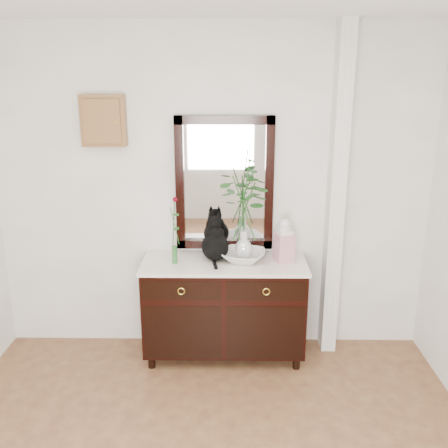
{
  "coord_description": "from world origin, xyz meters",
  "views": [
    {
      "loc": [
        0.15,
        -2.03,
        2.3
      ],
      "look_at": [
        0.1,
        1.63,
        1.2
      ],
      "focal_mm": 40.0,
      "sensor_mm": 36.0,
      "label": 1
    }
  ],
  "objects_px": {
    "lotus_bowl": "(243,256)",
    "sideboard": "(224,304)",
    "cat": "(215,238)",
    "ginger_jar": "(284,240)"
  },
  "relations": [
    {
      "from": "sideboard",
      "to": "lotus_bowl",
      "type": "bearing_deg",
      "value": 9.25
    },
    {
      "from": "cat",
      "to": "sideboard",
      "type": "bearing_deg",
      "value": -50.19
    },
    {
      "from": "sideboard",
      "to": "ginger_jar",
      "type": "height_order",
      "value": "ginger_jar"
    },
    {
      "from": "lotus_bowl",
      "to": "sideboard",
      "type": "bearing_deg",
      "value": -170.75
    },
    {
      "from": "sideboard",
      "to": "cat",
      "type": "distance_m",
      "value": 0.56
    },
    {
      "from": "cat",
      "to": "ginger_jar",
      "type": "distance_m",
      "value": 0.56
    },
    {
      "from": "cat",
      "to": "ginger_jar",
      "type": "bearing_deg",
      "value": -12.3
    },
    {
      "from": "cat",
      "to": "ginger_jar",
      "type": "xyz_separation_m",
      "value": [
        0.55,
        -0.04,
        0.0
      ]
    },
    {
      "from": "ginger_jar",
      "to": "sideboard",
      "type": "bearing_deg",
      "value": -176.87
    },
    {
      "from": "sideboard",
      "to": "ginger_jar",
      "type": "distance_m",
      "value": 0.74
    }
  ]
}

